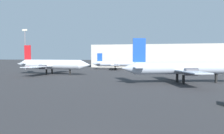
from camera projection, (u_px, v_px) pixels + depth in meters
The scene contains 5 objects.
airplane_on_taxiway at pixel (184, 68), 50.41m from camera, with size 30.05×22.26×10.64m.
airplane_far_left at pixel (51, 64), 74.64m from camera, with size 29.44×24.36×10.37m.
airplane_far_right at pixel (116, 64), 101.61m from camera, with size 23.69×18.81×7.75m.
light_mast_left at pixel (25, 47), 100.79m from camera, with size 2.40×0.50×19.12m.
terminal_building at pixel (174, 56), 122.28m from camera, with size 91.98×24.58×12.75m, color beige.
Camera 1 is at (4.92, -13.38, 6.61)m, focal length 34.06 mm.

